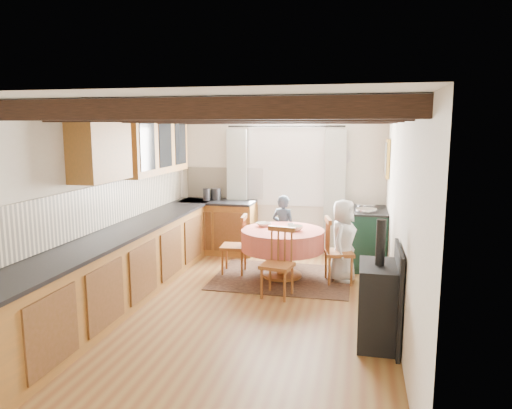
% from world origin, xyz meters
% --- Properties ---
extents(floor, '(3.60, 5.50, 0.00)m').
position_xyz_m(floor, '(0.00, 0.00, 0.00)').
color(floor, olive).
rests_on(floor, ground).
extents(ceiling, '(3.60, 5.50, 0.00)m').
position_xyz_m(ceiling, '(0.00, 0.00, 2.40)').
color(ceiling, white).
rests_on(ceiling, ground).
extents(wall_back, '(3.60, 0.00, 2.40)m').
position_xyz_m(wall_back, '(0.00, 2.75, 1.20)').
color(wall_back, silver).
rests_on(wall_back, ground).
extents(wall_front, '(3.60, 0.00, 2.40)m').
position_xyz_m(wall_front, '(0.00, -2.75, 1.20)').
color(wall_front, silver).
rests_on(wall_front, ground).
extents(wall_left, '(0.00, 5.50, 2.40)m').
position_xyz_m(wall_left, '(-1.80, 0.00, 1.20)').
color(wall_left, silver).
rests_on(wall_left, ground).
extents(wall_right, '(0.00, 5.50, 2.40)m').
position_xyz_m(wall_right, '(1.80, 0.00, 1.20)').
color(wall_right, silver).
rests_on(wall_right, ground).
extents(beam_a, '(3.60, 0.16, 0.16)m').
position_xyz_m(beam_a, '(0.00, -2.00, 2.31)').
color(beam_a, black).
rests_on(beam_a, ceiling).
extents(beam_b, '(3.60, 0.16, 0.16)m').
position_xyz_m(beam_b, '(0.00, -1.00, 2.31)').
color(beam_b, black).
rests_on(beam_b, ceiling).
extents(beam_c, '(3.60, 0.16, 0.16)m').
position_xyz_m(beam_c, '(0.00, 0.00, 2.31)').
color(beam_c, black).
rests_on(beam_c, ceiling).
extents(beam_d, '(3.60, 0.16, 0.16)m').
position_xyz_m(beam_d, '(0.00, 1.00, 2.31)').
color(beam_d, black).
rests_on(beam_d, ceiling).
extents(beam_e, '(3.60, 0.16, 0.16)m').
position_xyz_m(beam_e, '(0.00, 2.00, 2.31)').
color(beam_e, black).
rests_on(beam_e, ceiling).
extents(splash_left, '(0.02, 4.50, 0.55)m').
position_xyz_m(splash_left, '(-1.78, 0.30, 1.20)').
color(splash_left, beige).
rests_on(splash_left, wall_left).
extents(splash_back, '(1.40, 0.02, 0.55)m').
position_xyz_m(splash_back, '(-1.00, 2.73, 1.20)').
color(splash_back, beige).
rests_on(splash_back, wall_back).
extents(base_cabinet_left, '(0.60, 5.30, 0.88)m').
position_xyz_m(base_cabinet_left, '(-1.50, 0.00, 0.44)').
color(base_cabinet_left, '#9C5C20').
rests_on(base_cabinet_left, floor).
extents(base_cabinet_back, '(1.30, 0.60, 0.88)m').
position_xyz_m(base_cabinet_back, '(-1.05, 2.45, 0.44)').
color(base_cabinet_back, '#9C5C20').
rests_on(base_cabinet_back, floor).
extents(worktop_left, '(0.64, 5.30, 0.04)m').
position_xyz_m(worktop_left, '(-1.48, 0.00, 0.90)').
color(worktop_left, black).
rests_on(worktop_left, base_cabinet_left).
extents(worktop_back, '(1.30, 0.64, 0.04)m').
position_xyz_m(worktop_back, '(-1.05, 2.43, 0.90)').
color(worktop_back, black).
rests_on(worktop_back, base_cabinet_back).
extents(wall_cabinet_glass, '(0.34, 1.80, 0.90)m').
position_xyz_m(wall_cabinet_glass, '(-1.63, 1.20, 1.95)').
color(wall_cabinet_glass, '#9C5C20').
rests_on(wall_cabinet_glass, wall_left).
extents(wall_cabinet_solid, '(0.34, 0.90, 0.70)m').
position_xyz_m(wall_cabinet_solid, '(-1.63, -0.30, 1.90)').
color(wall_cabinet_solid, '#9C5C20').
rests_on(wall_cabinet_solid, wall_left).
extents(window_frame, '(1.34, 0.03, 1.54)m').
position_xyz_m(window_frame, '(0.10, 2.73, 1.60)').
color(window_frame, white).
rests_on(window_frame, wall_back).
extents(window_pane, '(1.20, 0.01, 1.40)m').
position_xyz_m(window_pane, '(0.10, 2.74, 1.60)').
color(window_pane, white).
rests_on(window_pane, wall_back).
extents(curtain_left, '(0.35, 0.10, 2.10)m').
position_xyz_m(curtain_left, '(-0.75, 2.65, 1.10)').
color(curtain_left, silver).
rests_on(curtain_left, wall_back).
extents(curtain_right, '(0.35, 0.10, 2.10)m').
position_xyz_m(curtain_right, '(0.95, 2.65, 1.10)').
color(curtain_right, silver).
rests_on(curtain_right, wall_back).
extents(curtain_rod, '(2.00, 0.03, 0.03)m').
position_xyz_m(curtain_rod, '(0.10, 2.65, 2.20)').
color(curtain_rod, black).
rests_on(curtain_rod, wall_back).
extents(wall_picture, '(0.04, 0.50, 0.60)m').
position_xyz_m(wall_picture, '(1.77, 2.30, 1.70)').
color(wall_picture, gold).
rests_on(wall_picture, wall_right).
extents(wall_plate, '(0.30, 0.02, 0.30)m').
position_xyz_m(wall_plate, '(1.05, 2.72, 1.70)').
color(wall_plate, silver).
rests_on(wall_plate, wall_back).
extents(rug, '(1.96, 1.53, 0.01)m').
position_xyz_m(rug, '(0.30, 1.23, 0.01)').
color(rug, black).
rests_on(rug, floor).
extents(dining_table, '(1.20, 1.20, 0.72)m').
position_xyz_m(dining_table, '(0.30, 1.23, 0.36)').
color(dining_table, '#C7553E').
rests_on(dining_table, floor).
extents(chair_near, '(0.46, 0.47, 0.90)m').
position_xyz_m(chair_near, '(0.36, 0.46, 0.45)').
color(chair_near, brown).
rests_on(chair_near, floor).
extents(chair_left, '(0.43, 0.42, 0.89)m').
position_xyz_m(chair_left, '(-0.45, 1.31, 0.45)').
color(chair_left, brown).
rests_on(chair_left, floor).
extents(chair_right, '(0.50, 0.48, 0.94)m').
position_xyz_m(chair_right, '(1.11, 1.21, 0.47)').
color(chair_right, brown).
rests_on(chair_right, floor).
extents(aga_range, '(0.65, 1.01, 0.93)m').
position_xyz_m(aga_range, '(1.47, 2.14, 0.47)').
color(aga_range, black).
rests_on(aga_range, floor).
extents(cast_iron_stove, '(0.39, 0.64, 1.29)m').
position_xyz_m(cast_iron_stove, '(1.58, -0.64, 0.64)').
color(cast_iron_stove, black).
rests_on(cast_iron_stove, floor).
extents(child_far, '(0.47, 0.39, 1.11)m').
position_xyz_m(child_far, '(0.18, 2.04, 0.56)').
color(child_far, '#2D3F4F').
rests_on(child_far, floor).
extents(child_right, '(0.50, 0.65, 1.18)m').
position_xyz_m(child_right, '(1.15, 1.31, 0.59)').
color(child_right, silver).
rests_on(child_right, floor).
extents(bowl_a, '(0.30, 0.30, 0.05)m').
position_xyz_m(bowl_a, '(-0.02, 1.41, 0.75)').
color(bowl_a, silver).
rests_on(bowl_a, dining_table).
extents(bowl_b, '(0.25, 0.25, 0.07)m').
position_xyz_m(bowl_b, '(0.48, 1.23, 0.76)').
color(bowl_b, silver).
rests_on(bowl_b, dining_table).
extents(cup, '(0.13, 0.13, 0.09)m').
position_xyz_m(cup, '(0.40, 1.29, 0.77)').
color(cup, silver).
rests_on(cup, dining_table).
extents(canister_tall, '(0.12, 0.12, 0.21)m').
position_xyz_m(canister_tall, '(-1.24, 2.41, 1.03)').
color(canister_tall, '#262628').
rests_on(canister_tall, worktop_back).
extents(canister_wide, '(0.18, 0.18, 0.20)m').
position_xyz_m(canister_wide, '(-1.11, 2.54, 1.02)').
color(canister_wide, '#262628').
rests_on(canister_wide, worktop_back).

